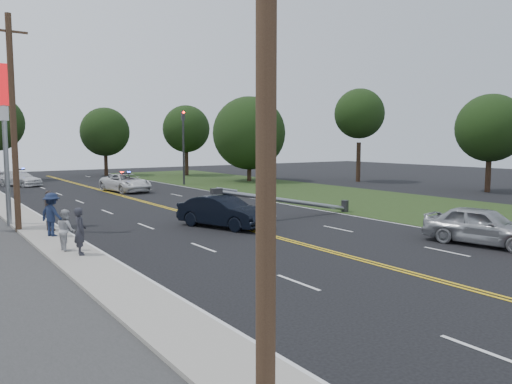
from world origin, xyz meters
TOP-DOWN VIEW (x-y plane):
  - ground at (0.00, 0.00)m, footprint 120.00×120.00m
  - sidewalk at (-8.40, 10.00)m, footprint 1.80×70.00m
  - grass_verge at (13.50, 10.00)m, footprint 12.00×80.00m
  - centerline_yellow at (0.00, 10.00)m, footprint 0.36×80.00m
  - traffic_signal at (8.30, 30.00)m, footprint 0.28×0.41m
  - fallen_streetlight at (4.19, 8.00)m, footprint 9.36×0.44m
  - utility_pole_near at (-9.20, -8.00)m, footprint 1.60×0.28m
  - utility_pole_mid at (-9.20, 12.00)m, footprint 1.60×0.28m
  - tree_7 at (6.04, 46.47)m, footprint 5.81×5.81m
  - tree_8 at (14.29, 41.37)m, footprint 5.67×5.67m
  - tree_9 at (15.87, 30.00)m, footprint 7.59×7.59m
  - tree_12 at (25.96, 9.57)m, footprint 5.54×5.54m
  - tree_13 at (24.65, 22.90)m, footprint 5.08×5.08m
  - crashed_sedan at (-0.65, 7.60)m, footprint 3.21×5.01m
  - waiting_sedan at (6.05, -2.01)m, footprint 2.83×4.93m
  - emergency_a at (1.35, 26.78)m, footprint 3.22×5.70m
  - emergency_b at (-4.99, 37.31)m, footprint 3.85×5.02m
  - bystander_a at (-8.23, 5.01)m, footprint 0.49×0.68m
  - bystander_b at (-8.47, 6.11)m, footprint 0.67×0.82m
  - bystander_c at (-8.25, 9.37)m, footprint 1.20×1.41m
  - bystander_d at (-8.08, 10.72)m, footprint 0.49×1.11m

SIDE VIEW (x-z plane):
  - ground at x=0.00m, z-range 0.00..0.00m
  - grass_verge at x=13.50m, z-range 0.00..0.01m
  - centerline_yellow at x=0.00m, z-range 0.01..0.01m
  - sidewalk at x=-8.40m, z-range 0.00..0.12m
  - emergency_b at x=-4.99m, z-range 0.00..1.36m
  - emergency_a at x=1.35m, z-range 0.00..1.50m
  - crashed_sedan at x=-0.65m, z-range 0.00..1.56m
  - waiting_sedan at x=6.05m, z-range 0.00..1.58m
  - bystander_b at x=-8.47m, z-range 0.12..1.69m
  - fallen_streetlight at x=4.19m, z-range -0.04..1.88m
  - bystander_a at x=-8.23m, z-range 0.12..1.86m
  - bystander_d at x=-8.08m, z-range 0.12..1.99m
  - bystander_c at x=-8.25m, z-range 0.12..2.02m
  - traffic_signal at x=8.30m, z-range 0.68..7.73m
  - tree_9 at x=15.87m, z-range 0.59..9.38m
  - utility_pole_near at x=-9.20m, z-range 0.08..10.08m
  - utility_pole_mid at x=-9.20m, z-range 0.08..10.08m
  - tree_7 at x=6.04m, z-range 1.16..9.31m
  - tree_12 at x=25.96m, z-range 1.24..9.28m
  - tree_8 at x=14.29m, z-range 1.38..9.83m
  - tree_13 at x=24.65m, z-range 2.18..11.68m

